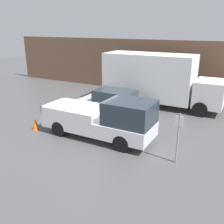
{
  "coord_description": "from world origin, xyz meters",
  "views": [
    {
      "loc": [
        7.19,
        -10.55,
        5.26
      ],
      "look_at": [
        1.34,
        0.21,
        1.05
      ],
      "focal_mm": 40.0,
      "sensor_mm": 36.0,
      "label": 1
    }
  ],
  "objects": [
    {
      "name": "traffic_cone",
      "position": [
        -2.34,
        -1.61,
        0.31
      ],
      "size": [
        0.39,
        0.39,
        0.63
      ],
      "color": "orange",
      "rests_on": "ground"
    },
    {
      "name": "building_wall",
      "position": [
        0.0,
        9.04,
        2.14
      ],
      "size": [
        28.0,
        0.15,
        4.28
      ],
      "color": "brown",
      "rests_on": "ground"
    },
    {
      "name": "car",
      "position": [
        0.16,
        2.63,
        0.79
      ],
      "size": [
        4.38,
        1.92,
        1.55
      ],
      "color": "#B7BABF",
      "rests_on": "ground"
    },
    {
      "name": "ground_plane",
      "position": [
        0.0,
        0.0,
        0.0
      ],
      "size": [
        60.0,
        60.0,
        0.0
      ],
      "primitive_type": "plane",
      "color": "#4C4C4F"
    },
    {
      "name": "parking_sign",
      "position": [
        5.19,
        -1.45,
        1.2
      ],
      "size": [
        0.3,
        0.07,
        2.12
      ],
      "color": "gray",
      "rests_on": "ground"
    },
    {
      "name": "delivery_truck",
      "position": [
        1.75,
        5.8,
        1.86
      ],
      "size": [
        8.08,
        2.46,
        3.51
      ],
      "color": "white",
      "rests_on": "ground"
    },
    {
      "name": "pickup_truck",
      "position": [
        1.58,
        -0.79,
        0.98
      ],
      "size": [
        5.66,
        1.93,
        2.09
      ],
      "color": "silver",
      "rests_on": "ground"
    }
  ]
}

